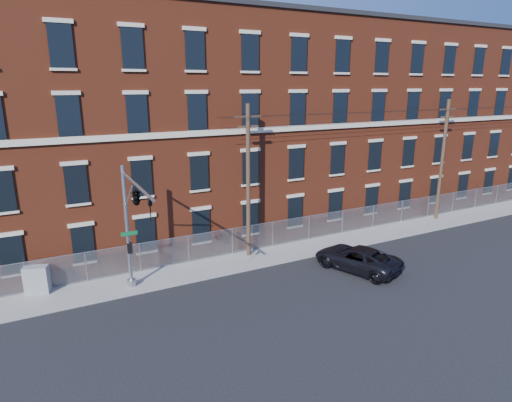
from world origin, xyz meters
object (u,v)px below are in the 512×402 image
object	(u,v)px
utility_pole_near	(248,179)
utility_cabinet	(37,280)
pickup_truck	(357,258)
traffic_signal_mast	(134,207)

from	to	relation	value
utility_pole_near	utility_cabinet	size ratio (longest dim) A/B	6.38
pickup_truck	utility_cabinet	distance (m)	18.65
traffic_signal_mast	utility_cabinet	size ratio (longest dim) A/B	4.47
traffic_signal_mast	utility_pole_near	size ratio (longest dim) A/B	0.70
pickup_truck	utility_cabinet	world-z (taller)	utility_cabinet
traffic_signal_mast	utility_pole_near	bearing A→B (deg)	23.14
traffic_signal_mast	utility_cabinet	world-z (taller)	traffic_signal_mast
utility_cabinet	traffic_signal_mast	bearing A→B (deg)	-20.06
traffic_signal_mast	pickup_truck	distance (m)	13.96
pickup_truck	utility_cabinet	xyz separation A→B (m)	(-17.85, 5.40, 0.15)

